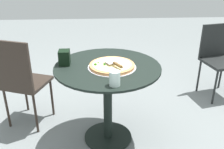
{
  "coord_description": "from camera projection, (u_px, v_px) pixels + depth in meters",
  "views": [
    {
      "loc": [
        -0.08,
        -1.97,
        1.58
      ],
      "look_at": [
        0.04,
        -0.03,
        0.67
      ],
      "focal_mm": 41.41,
      "sensor_mm": 36.0,
      "label": 1
    }
  ],
  "objects": [
    {
      "name": "patio_chair_near",
      "position": [
        21.0,
        78.0,
        2.42
      ],
      "size": [
        0.48,
        0.48,
        0.91
      ],
      "color": "#2F261F",
      "rests_on": "ground"
    },
    {
      "name": "napkin_dispenser",
      "position": [
        64.0,
        57.0,
        2.15
      ],
      "size": [
        0.09,
        0.1,
        0.12
      ],
      "primitive_type": "cube",
      "rotation": [
        0.0,
        0.0,
        1.57
      ],
      "color": "black",
      "rests_on": "patio_table"
    },
    {
      "name": "drinking_cup",
      "position": [
        115.0,
        78.0,
        1.8
      ],
      "size": [
        0.08,
        0.08,
        0.11
      ],
      "primitive_type": "cylinder",
      "color": "white",
      "rests_on": "patio_table"
    },
    {
      "name": "patio_table",
      "position": [
        108.0,
        87.0,
        2.22
      ],
      "size": [
        0.89,
        0.89,
        0.74
      ],
      "color": "black",
      "rests_on": "ground"
    },
    {
      "name": "pizza_on_tray",
      "position": [
        112.0,
        66.0,
        2.11
      ],
      "size": [
        0.4,
        0.4,
        0.05
      ],
      "color": "silver",
      "rests_on": "patio_table"
    },
    {
      "name": "ground_plane",
      "position": [
        108.0,
        137.0,
        2.45
      ],
      "size": [
        10.0,
        10.0,
        0.0
      ],
      "primitive_type": "plane",
      "color": "slate"
    },
    {
      "name": "pizza_server",
      "position": [
        114.0,
        63.0,
        2.06
      ],
      "size": [
        0.15,
        0.21,
        0.02
      ],
      "color": "silver",
      "rests_on": "pizza_on_tray"
    },
    {
      "name": "patio_chair_corner",
      "position": [
        219.0,
        55.0,
        3.04
      ],
      "size": [
        0.46,
        0.46,
        0.85
      ],
      "color": "black",
      "rests_on": "ground"
    }
  ]
}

